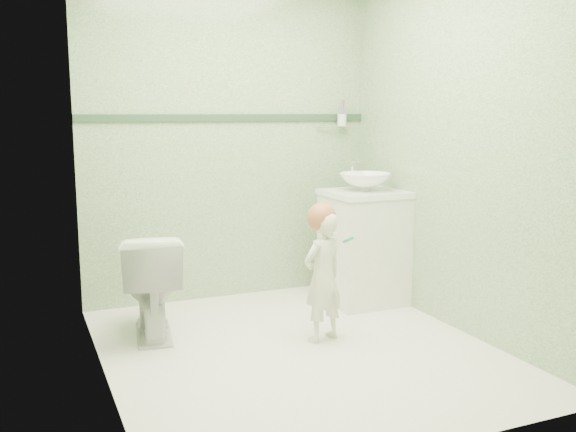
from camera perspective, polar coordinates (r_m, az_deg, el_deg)
name	(u,v)px	position (r m, az deg, el deg)	size (l,w,h in m)	color
ground	(298,350)	(3.88, 0.89, -11.79)	(2.50, 2.50, 0.00)	white
room_shell	(298,146)	(3.62, 0.94, 6.22)	(2.50, 2.54, 2.40)	gray
trim_stripe	(230,118)	(4.78, -5.21, 8.71)	(2.20, 0.02, 0.05)	#2B4531
vanity	(364,249)	(4.73, 6.75, -2.92)	(0.52, 0.50, 0.80)	white
counter	(365,193)	(4.66, 6.84, 2.01)	(0.54, 0.52, 0.04)	white
basin	(365,182)	(4.65, 6.86, 3.04)	(0.37, 0.37, 0.13)	white
faucet	(353,169)	(4.81, 5.78, 4.21)	(0.03, 0.13, 0.18)	silver
cup_holder	(341,120)	(5.07, 4.74, 8.54)	(0.26, 0.07, 0.21)	silver
toilet	(151,284)	(4.11, -12.10, -5.92)	(0.37, 0.65, 0.66)	white
toddler	(323,277)	(3.92, 3.13, -5.44)	(0.29, 0.19, 0.80)	silver
hair_cap	(322,217)	(3.86, 3.01, -0.12)	(0.18, 0.18, 0.18)	#AB5C3B
teal_toothbrush	(347,239)	(3.83, 5.25, -2.07)	(0.10, 0.14, 0.08)	#108F7F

